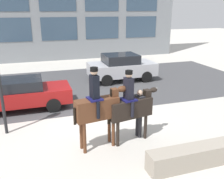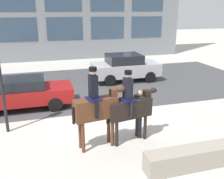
{
  "view_description": "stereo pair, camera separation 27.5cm",
  "coord_description": "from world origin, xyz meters",
  "px_view_note": "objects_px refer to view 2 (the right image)",
  "views": [
    {
      "loc": [
        -2.41,
        -9.4,
        4.4
      ],
      "look_at": [
        0.18,
        -1.33,
        1.64
      ],
      "focal_mm": 40.0,
      "sensor_mm": 36.0,
      "label": 1
    },
    {
      "loc": [
        -2.15,
        -9.48,
        4.4
      ],
      "look_at": [
        0.18,
        -1.33,
        1.64
      ],
      "focal_mm": 40.0,
      "sensor_mm": 36.0,
      "label": 2
    }
  ],
  "objects_px": {
    "mounted_horse_lead": "(97,107)",
    "street_car_far_lane": "(125,67)",
    "mounted_horse_companion": "(130,106)",
    "planter_ledge": "(191,158)",
    "pedestrian_bystander": "(139,110)",
    "street_car_near_lane": "(22,93)"
  },
  "relations": [
    {
      "from": "mounted_horse_companion",
      "to": "planter_ledge",
      "type": "relative_size",
      "value": 0.89
    },
    {
      "from": "mounted_horse_companion",
      "to": "street_car_near_lane",
      "type": "distance_m",
      "value": 5.61
    },
    {
      "from": "street_car_far_lane",
      "to": "street_car_near_lane",
      "type": "bearing_deg",
      "value": -152.41
    },
    {
      "from": "mounted_horse_companion",
      "to": "planter_ledge",
      "type": "xyz_separation_m",
      "value": [
        1.18,
        -1.98,
        -0.96
      ]
    },
    {
      "from": "mounted_horse_lead",
      "to": "planter_ledge",
      "type": "distance_m",
      "value": 3.21
    },
    {
      "from": "pedestrian_bystander",
      "to": "planter_ledge",
      "type": "height_order",
      "value": "pedestrian_bystander"
    },
    {
      "from": "mounted_horse_companion",
      "to": "pedestrian_bystander",
      "type": "height_order",
      "value": "mounted_horse_companion"
    },
    {
      "from": "mounted_horse_lead",
      "to": "street_car_far_lane",
      "type": "relative_size",
      "value": 0.65
    },
    {
      "from": "street_car_near_lane",
      "to": "street_car_far_lane",
      "type": "height_order",
      "value": "street_car_far_lane"
    },
    {
      "from": "mounted_horse_lead",
      "to": "pedestrian_bystander",
      "type": "height_order",
      "value": "mounted_horse_lead"
    },
    {
      "from": "street_car_far_lane",
      "to": "planter_ledge",
      "type": "xyz_separation_m",
      "value": [
        -1.15,
        -9.3,
        -0.56
      ]
    },
    {
      "from": "mounted_horse_lead",
      "to": "mounted_horse_companion",
      "type": "xyz_separation_m",
      "value": [
        1.17,
        0.1,
        -0.16
      ]
    },
    {
      "from": "street_car_far_lane",
      "to": "pedestrian_bystander",
      "type": "bearing_deg",
      "value": -105.25
    },
    {
      "from": "pedestrian_bystander",
      "to": "planter_ledge",
      "type": "distance_m",
      "value": 2.38
    },
    {
      "from": "mounted_horse_companion",
      "to": "street_car_far_lane",
      "type": "distance_m",
      "value": 7.69
    },
    {
      "from": "street_car_far_lane",
      "to": "planter_ledge",
      "type": "relative_size",
      "value": 1.47
    },
    {
      "from": "pedestrian_bystander",
      "to": "street_car_far_lane",
      "type": "bearing_deg",
      "value": -114.29
    },
    {
      "from": "planter_ledge",
      "to": "street_car_far_lane",
      "type": "bearing_deg",
      "value": 82.96
    },
    {
      "from": "planter_ledge",
      "to": "pedestrian_bystander",
      "type": "bearing_deg",
      "value": 111.03
    },
    {
      "from": "street_car_far_lane",
      "to": "planter_ledge",
      "type": "height_order",
      "value": "street_car_far_lane"
    },
    {
      "from": "pedestrian_bystander",
      "to": "planter_ledge",
      "type": "xyz_separation_m",
      "value": [
        0.81,
        -2.11,
        -0.74
      ]
    },
    {
      "from": "street_car_far_lane",
      "to": "planter_ledge",
      "type": "bearing_deg",
      "value": -97.04
    }
  ]
}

